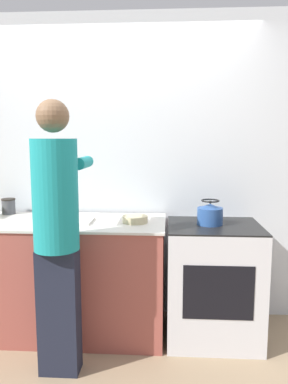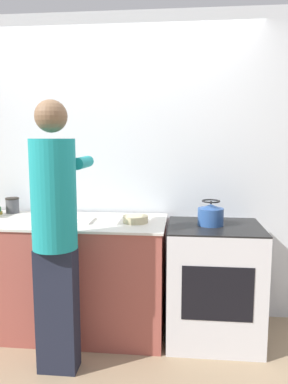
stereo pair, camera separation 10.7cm
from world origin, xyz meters
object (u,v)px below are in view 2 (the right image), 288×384
oven (214,283)px  cutting_board (70,220)px  kettle (211,215)px  bowl_prep (135,219)px  person (55,226)px  canister_jar (12,205)px  knife (62,219)px

oven → cutting_board: size_ratio=2.45×
kettle → bowl_prep: 0.58m
person → oven: bearing=25.4°
cutting_board → canister_jar: size_ratio=2.76×
person → cutting_board: bearing=96.5°
person → kettle: 1.16m
kettle → knife: bearing=-177.1°
bowl_prep → canister_jar: canister_jar is taller
person → kettle: (1.03, 0.52, -0.01)m
person → canister_jar: person is taller
oven → bowl_prep: (-0.61, 0.00, 0.49)m
oven → kettle: size_ratio=4.62×
cutting_board → bowl_prep: bowl_prep is taller
oven → cutting_board: (-1.13, -0.01, 0.47)m
cutting_board → person: bearing=-83.5°
oven → cutting_board: bearing=-179.4°
oven → kettle: 0.53m
person → knife: (-0.10, 0.46, -0.06)m
oven → bowl_prep: bowl_prep is taller
bowl_prep → person: bearing=-132.0°
oven → cutting_board: cutting_board is taller
kettle → cutting_board: bearing=-178.7°
oven → knife: size_ratio=3.55×
knife → canister_jar: 0.63m
person → bowl_prep: person is taller
person → cutting_board: size_ratio=4.88×
cutting_board → bowl_prep: size_ratio=1.88×
knife → kettle: (1.14, 0.06, 0.05)m
cutting_board → knife: (-0.05, -0.03, 0.01)m
cutting_board → canister_jar: 0.66m
cutting_board → bowl_prep: (0.52, 0.01, 0.02)m
person → knife: bearing=102.7°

